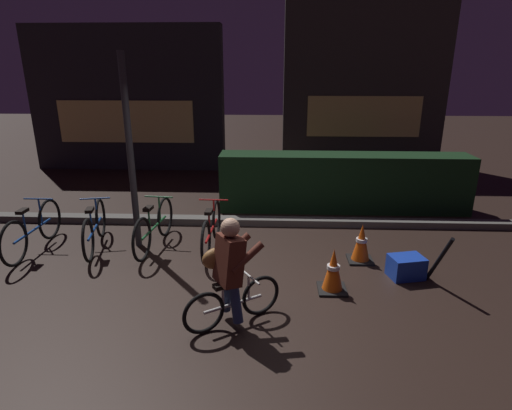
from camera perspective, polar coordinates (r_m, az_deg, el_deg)
name	(u,v)px	position (r m, az deg, el deg)	size (l,w,h in m)	color
ground_plane	(239,284)	(5.57, -2.37, -10.77)	(40.00, 40.00, 0.00)	black
sidewalk_curb	(249,221)	(7.54, -0.99, -2.19)	(12.00, 0.24, 0.12)	#56544F
hedge_row	(343,182)	(8.34, 11.83, 3.04)	(4.80, 0.70, 1.11)	black
storefront_left	(127,100)	(12.04, -17.18, 13.60)	(5.16, 0.54, 3.75)	#262328
storefront_right	(365,76)	(12.29, 14.68, 16.74)	(4.43, 0.54, 4.97)	#383330
street_post	(130,155)	(6.53, -16.80, 6.61)	(0.10, 0.10, 2.93)	#2D2D33
parked_bike_leftmost	(33,230)	(7.23, -28.19, -2.98)	(0.46, 1.66, 0.76)	black
parked_bike_left_mid	(95,227)	(6.95, -21.19, -2.88)	(0.47, 1.58, 0.74)	black
parked_bike_center_left	(154,226)	(6.70, -13.74, -2.86)	(0.46, 1.64, 0.76)	black
parked_bike_center_right	(211,229)	(6.45, -6.11, -3.33)	(0.46, 1.61, 0.74)	black
traffic_cone_near	(333,271)	(5.39, 10.49, -8.84)	(0.36, 0.36, 0.57)	black
traffic_cone_far	(361,243)	(6.26, 14.20, -5.11)	(0.36, 0.36, 0.57)	black
blue_crate	(406,267)	(6.02, 19.83, -7.96)	(0.44, 0.32, 0.30)	#193DB7
cyclist	(229,272)	(4.52, -3.66, -9.12)	(1.02, 0.69, 1.25)	black
closed_umbrella	(439,260)	(5.82, 23.73, -6.86)	(0.05, 0.05, 0.85)	black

